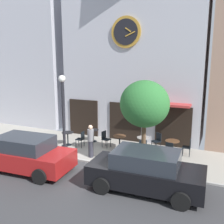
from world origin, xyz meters
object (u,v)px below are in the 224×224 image
Objects in this scene: cafe_chair_outer at (157,140)px; pedestrian_grey at (91,141)px; street_lamp at (63,114)px; cafe_chair_facing_wall at (143,147)px; cafe_table_rightmost at (120,139)px; parked_car_red at (25,154)px; cafe_table_leftmost at (93,134)px; cafe_table_center at (143,142)px; cafe_chair_near_lamp at (81,138)px; street_tree at (145,104)px; cafe_chair_curbside at (188,146)px; cafe_chair_left_end at (170,149)px; cafe_chair_near_tree at (105,138)px; cafe_table_center_right at (68,136)px; cafe_table_near_curb at (172,144)px; parked_car_black at (146,171)px.

pedestrian_grey reaches higher than cafe_chair_outer.
street_lamp is at bearing -150.83° from cafe_chair_outer.
cafe_table_rightmost is at bearing 157.39° from cafe_chair_facing_wall.
cafe_chair_facing_wall is 0.20× the size of parked_car_red.
cafe_table_leftmost is 0.98× the size of cafe_table_center.
cafe_table_center is 3.46m from cafe_chair_near_lamp.
street_tree is 2.38× the size of pedestrian_grey.
cafe_table_center is 0.82m from cafe_chair_facing_wall.
cafe_chair_left_end is at bearing -130.94° from cafe_chair_curbside.
street_tree is 4.42× the size of cafe_chair_outer.
cafe_chair_near_tree reaches higher than cafe_table_leftmost.
cafe_table_leftmost is 5.52m from cafe_chair_curbside.
cafe_chair_outer is 0.20× the size of parked_car_red.
street_lamp is 5.33× the size of cafe_table_center_right.
cafe_chair_near_tree is at bearing 65.35° from parked_car_red.
cafe_chair_facing_wall is (0.22, -0.79, 0.01)m from cafe_table_center.
parked_car_red reaches higher than cafe_table_near_curb.
pedestrian_grey reaches higher than cafe_chair_curbside.
cafe_chair_near_tree is 1.72m from pedestrian_grey.
street_lamp is 5.53× the size of cafe_table_rightmost.
cafe_table_near_curb is at bearing 87.41° from parked_car_black.
cafe_chair_facing_wall is at bearing -18.52° from cafe_table_leftmost.
street_lamp is 4.53× the size of cafe_chair_left_end.
cafe_chair_near_lamp is (-3.36, -0.80, 0.01)m from cafe_table_center.
street_tree reaches higher than cafe_chair_curbside.
cafe_chair_left_end is 1.00× the size of cafe_chair_near_lamp.
parked_car_black reaches higher than cafe_chair_facing_wall.
cafe_table_rightmost is at bearing -172.96° from cafe_table_center.
cafe_table_center_right is 4.32m from cafe_table_center.
parked_car_red reaches higher than cafe_table_center.
cafe_table_leftmost is (-3.80, 2.28, -2.42)m from street_tree.
street_tree is 5.24× the size of cafe_table_center.
cafe_table_leftmost is 2.52m from pedestrian_grey.
parked_car_black is (1.12, -3.23, 0.23)m from cafe_chair_facing_wall.
cafe_chair_left_end is at bearing -9.54° from cafe_table_rightmost.
cafe_table_rightmost is 0.17× the size of parked_car_black.
cafe_chair_left_end is (0.97, 1.28, -2.38)m from street_tree.
parked_car_red is at bearing -96.88° from street_lamp.
cafe_chair_curbside reaches higher than cafe_table_center_right.
cafe_table_rightmost is 0.82× the size of cafe_chair_facing_wall.
cafe_chair_near_tree reaches higher than cafe_table_near_curb.
cafe_chair_outer is at bearing 19.70° from cafe_chair_near_lamp.
cafe_table_center is at bearing 7.04° from cafe_table_rightmost.
cafe_chair_left_end is at bearing -11.79° from cafe_table_leftmost.
street_tree is at bearing 28.34° from parked_car_red.
street_tree is 5.05m from cafe_table_leftmost.
parked_car_black is at bearing -29.86° from cafe_table_center_right.
pedestrian_grey reaches higher than cafe_table_center_right.
parked_car_red is (-1.95, -2.55, -0.10)m from pedestrian_grey.
cafe_table_leftmost is 1.01× the size of cafe_table_rightmost.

